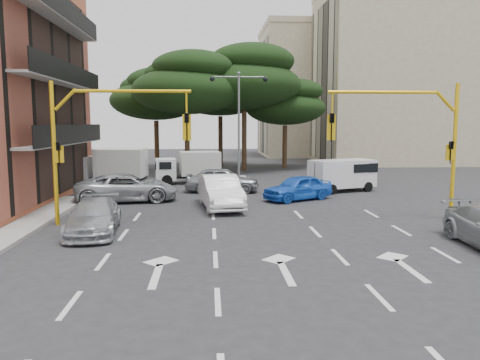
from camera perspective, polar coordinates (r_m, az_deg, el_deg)
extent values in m
plane|color=#28282B|center=(18.52, 3.07, -6.43)|extent=(120.00, 120.00, 0.00)
cube|color=gray|center=(34.22, -0.14, -0.10)|extent=(1.40, 6.00, 0.15)
cube|color=black|center=(27.22, -21.83, 10.08)|extent=(0.12, 14.72, 11.20)
cube|color=tan|center=(54.80, 20.49, 11.48)|extent=(20.00, 12.00, 18.00)
cube|color=black|center=(51.51, 10.00, 11.57)|extent=(0.12, 11.04, 16.20)
cube|color=tan|center=(63.83, 10.10, 10.21)|extent=(16.00, 12.00, 16.00)
cube|color=black|center=(62.37, 2.77, 9.92)|extent=(0.12, 11.04, 14.20)
cube|color=tan|center=(64.85, 10.26, 17.59)|extent=(16.15, 12.15, 0.70)
cylinder|color=#382616|center=(39.97, -6.45, 4.33)|extent=(0.44, 0.44, 4.95)
ellipsoid|color=black|center=(40.01, -6.54, 10.72)|extent=(9.15, 9.15, 3.87)
ellipsoid|color=black|center=(39.76, -5.72, 13.46)|extent=(6.86, 6.86, 2.86)
ellipsoid|color=black|center=(40.44, -7.27, 12.54)|extent=(6.07, 6.07, 2.64)
cylinder|color=#382616|center=(42.03, 0.52, 4.81)|extent=(0.44, 0.44, 5.40)
ellipsoid|color=black|center=(42.13, 0.53, 11.43)|extent=(9.98, 9.98, 4.22)
ellipsoid|color=black|center=(41.99, 1.41, 14.24)|extent=(7.49, 7.49, 3.12)
ellipsoid|color=black|center=(42.53, -0.19, 13.34)|extent=(6.62, 6.62, 2.88)
cylinder|color=#382616|center=(44.19, -10.11, 4.23)|extent=(0.44, 0.44, 4.50)
ellipsoid|color=black|center=(44.19, -10.22, 9.48)|extent=(8.32, 8.32, 3.52)
ellipsoid|color=black|center=(43.84, -9.54, 11.74)|extent=(6.24, 6.24, 2.60)
ellipsoid|color=black|center=(44.62, -10.87, 10.98)|extent=(5.52, 5.52, 2.40)
cylinder|color=#382616|center=(44.53, 5.47, 4.03)|extent=(0.44, 0.44, 4.05)
ellipsoid|color=black|center=(44.49, 5.53, 8.73)|extent=(7.49, 7.49, 3.17)
ellipsoid|color=black|center=(44.27, 6.42, 10.71)|extent=(5.62, 5.62, 2.34)
ellipsoid|color=black|center=(44.75, 4.84, 10.11)|extent=(4.97, 4.97, 2.16)
cylinder|color=#382616|center=(46.93, -2.39, 4.76)|extent=(0.44, 0.44, 4.95)
ellipsoid|color=black|center=(46.97, -2.42, 10.20)|extent=(9.15, 9.15, 3.87)
ellipsoid|color=black|center=(46.74, -1.67, 12.52)|extent=(6.86, 6.86, 2.86)
ellipsoid|color=black|center=(47.35, -3.05, 11.77)|extent=(6.07, 6.07, 2.64)
cylinder|color=gold|center=(22.66, 24.64, 3.07)|extent=(0.18, 0.18, 6.00)
cylinder|color=gold|center=(22.38, 23.68, 8.85)|extent=(0.95, 0.14, 0.95)
cylinder|color=gold|center=(21.29, 17.04, 10.20)|extent=(4.80, 0.14, 0.14)
cylinder|color=gold|center=(20.59, 11.19, 9.23)|extent=(0.08, 0.08, 0.90)
imported|color=black|center=(20.58, 11.12, 6.31)|extent=(0.20, 0.24, 1.20)
cube|color=gold|center=(20.65, 11.07, 6.32)|extent=(0.36, 0.06, 1.10)
imported|color=black|center=(22.42, 24.33, 3.06)|extent=(0.16, 0.20, 1.00)
cube|color=gold|center=(22.51, 24.21, 3.07)|extent=(0.35, 0.08, 0.70)
cylinder|color=gold|center=(20.93, -21.70, 2.94)|extent=(0.18, 0.18, 6.00)
cylinder|color=gold|center=(20.75, -20.52, 9.19)|extent=(0.95, 0.14, 0.95)
cylinder|color=gold|center=(20.17, -12.93, 10.52)|extent=(4.80, 0.14, 0.14)
cylinder|color=gold|center=(19.92, -6.55, 9.40)|extent=(0.08, 0.08, 0.90)
imported|color=black|center=(19.91, -6.50, 6.38)|extent=(0.20, 0.24, 1.20)
cube|color=gold|center=(19.99, -6.49, 6.38)|extent=(0.36, 0.06, 1.10)
imported|color=black|center=(20.72, -21.24, 2.93)|extent=(0.16, 0.20, 1.00)
cube|color=gold|center=(20.82, -21.16, 2.95)|extent=(0.35, 0.08, 0.70)
cylinder|color=slate|center=(33.96, -0.14, 6.32)|extent=(0.16, 0.16, 7.50)
cylinder|color=slate|center=(34.06, -1.69, 12.47)|extent=(1.80, 0.10, 0.10)
sphere|color=black|center=(34.03, -3.41, 12.21)|extent=(0.36, 0.36, 0.36)
cylinder|color=slate|center=(34.18, 1.40, 12.45)|extent=(1.80, 0.10, 0.10)
sphere|color=black|center=(34.27, 3.10, 12.18)|extent=(0.36, 0.36, 0.36)
sphere|color=slate|center=(34.13, -0.15, 12.88)|extent=(0.24, 0.24, 0.24)
imported|color=white|center=(23.71, -2.38, -1.43)|extent=(2.39, 5.21, 1.65)
imported|color=blue|center=(26.31, 7.07, -0.93)|extent=(4.37, 3.41, 1.39)
imported|color=#A2A5AA|center=(19.16, -17.38, -4.30)|extent=(2.27, 4.67, 1.31)
imported|color=#AAADB3|center=(26.38, -13.61, -0.90)|extent=(5.83, 3.33, 1.53)
imported|color=#9A9CA1|center=(29.09, -2.17, 0.03)|extent=(4.69, 2.24, 1.55)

